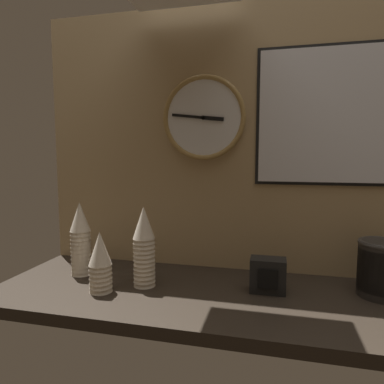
% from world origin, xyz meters
% --- Properties ---
extents(ground_plane, '(1.60, 0.56, 0.04)m').
position_xyz_m(ground_plane, '(0.00, 0.00, -0.02)').
color(ground_plane, black).
extents(wall_tiled_back, '(1.60, 0.03, 1.05)m').
position_xyz_m(wall_tiled_back, '(0.00, 0.27, 0.53)').
color(wall_tiled_back, tan).
rests_on(wall_tiled_back, ground_plane).
extents(cup_stack_far_left, '(0.08, 0.08, 0.29)m').
position_xyz_m(cup_stack_far_left, '(-0.56, 0.04, 0.14)').
color(cup_stack_far_left, beige).
rests_on(cup_stack_far_left, ground_plane).
extents(cup_stack_center_left, '(0.08, 0.08, 0.29)m').
position_xyz_m(cup_stack_center_left, '(-0.28, -0.01, 0.14)').
color(cup_stack_center_left, beige).
rests_on(cup_stack_center_left, ground_plane).
extents(cup_stack_left, '(0.08, 0.08, 0.21)m').
position_xyz_m(cup_stack_left, '(-0.41, -0.09, 0.10)').
color(cup_stack_left, beige).
rests_on(cup_stack_left, ground_plane).
extents(bowl_stack_far_right, '(0.15, 0.15, 0.19)m').
position_xyz_m(bowl_stack_far_right, '(0.51, 0.09, 0.10)').
color(bowl_stack_far_right, black).
rests_on(bowl_stack_far_right, ground_plane).
extents(wall_clock, '(0.33, 0.03, 0.33)m').
position_xyz_m(wall_clock, '(-0.12, 0.23, 0.61)').
color(wall_clock, white).
extents(menu_board, '(0.47, 0.01, 0.51)m').
position_xyz_m(menu_board, '(0.32, 0.24, 0.61)').
color(menu_board, black).
extents(napkin_dispenser, '(0.12, 0.08, 0.12)m').
position_xyz_m(napkin_dispenser, '(0.15, 0.04, 0.06)').
color(napkin_dispenser, black).
rests_on(napkin_dispenser, ground_plane).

